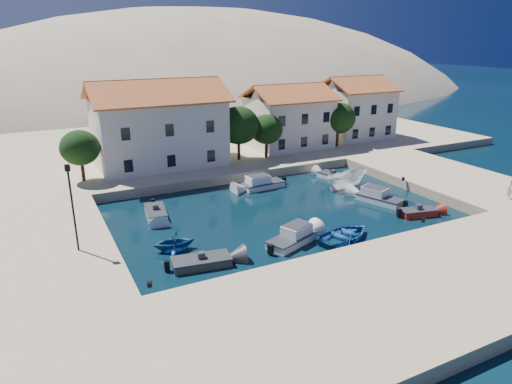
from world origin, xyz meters
TOP-DOWN VIEW (x-y plane):
  - ground at (0.00, 0.00)m, footprint 400.00×400.00m
  - quay_south at (0.00, -6.00)m, footprint 52.00×12.00m
  - quay_east at (20.50, 10.00)m, footprint 11.00×20.00m
  - quay_west at (-19.00, 10.00)m, footprint 8.00×20.00m
  - quay_north at (2.00, 38.00)m, footprint 80.00×36.00m
  - hills at (20.64, 123.62)m, footprint 254.00×176.00m
  - building_left at (-6.00, 28.00)m, footprint 14.70×9.45m
  - building_mid at (12.00, 29.00)m, footprint 10.50×8.40m
  - building_right at (24.00, 30.00)m, footprint 9.45×8.40m
  - trees at (4.51, 25.46)m, footprint 37.30×5.30m
  - lamppost at (-17.50, 8.00)m, footprint 0.35×0.25m
  - bollards at (2.80, 3.87)m, footprint 29.36×9.56m
  - motorboat_grey_sw at (-9.98, 3.68)m, footprint 4.30×2.37m
  - cabin_cruiser_south at (-2.51, 3.89)m, footprint 4.67×3.26m
  - rowboat_south at (1.63, 2.70)m, footprint 5.75×4.66m
  - motorboat_red_se at (10.64, 3.85)m, footprint 3.47×2.12m
  - cabin_cruiser_east at (9.93, 8.07)m, footprint 3.21×4.81m
  - boat_east at (9.82, 13.13)m, footprint 5.60×2.77m
  - motorboat_white_ne at (10.48, 16.39)m, footprint 2.42×3.81m
  - rowboat_west at (-10.95, 6.98)m, footprint 3.42×3.05m
  - motorboat_white_west at (-10.31, 14.45)m, footprint 2.25×4.03m
  - cabin_cruiser_north at (1.96, 17.17)m, footprint 4.57×2.09m
  - pedestrian at (19.31, 1.42)m, footprint 0.82×0.70m

SIDE VIEW (x-z plane):
  - hills at x=20.64m, z-range -72.90..26.10m
  - ground at x=0.00m, z-range 0.00..0.00m
  - rowboat_south at x=1.63m, z-range -0.52..0.52m
  - boat_east at x=9.82m, z-range -1.04..1.04m
  - rowboat_west at x=-10.95m, z-range -0.82..0.82m
  - motorboat_grey_sw at x=-9.98m, z-range -0.33..0.92m
  - motorboat_white_west at x=-10.31m, z-range -0.33..0.92m
  - motorboat_white_ne at x=10.48m, z-range -0.33..0.92m
  - motorboat_red_se at x=10.64m, z-range -0.33..0.92m
  - cabin_cruiser_south at x=-2.51m, z-range -0.32..1.28m
  - cabin_cruiser_east at x=9.93m, z-range -0.32..1.28m
  - cabin_cruiser_north at x=1.96m, z-range -0.32..1.28m
  - quay_south at x=0.00m, z-range 0.00..1.00m
  - quay_east at x=20.50m, z-range 0.00..1.00m
  - quay_west at x=-19.00m, z-range 0.00..1.00m
  - quay_north at x=2.00m, z-range 0.00..1.00m
  - bollards at x=2.80m, z-range 1.00..1.30m
  - pedestrian at x=19.31m, z-range 1.00..2.91m
  - lamppost at x=-17.50m, z-range 1.64..7.87m
  - trees at x=4.51m, z-range 1.61..8.06m
  - building_mid at x=12.00m, z-range 1.07..9.37m
  - building_right at x=24.00m, z-range 1.07..9.87m
  - building_left at x=-6.00m, z-range 1.09..10.79m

